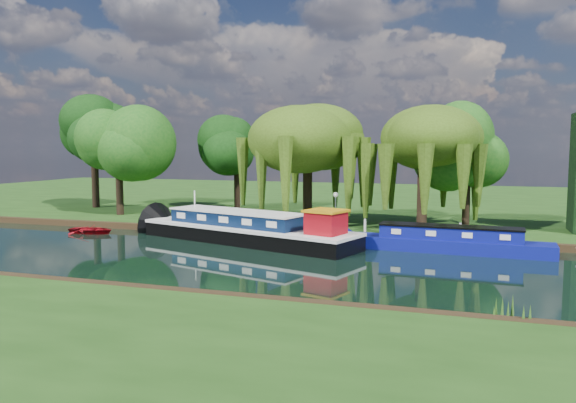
% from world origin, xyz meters
% --- Properties ---
extents(ground, '(120.00, 120.00, 0.00)m').
position_xyz_m(ground, '(0.00, 0.00, 0.00)').
color(ground, black).
extents(far_bank, '(120.00, 52.00, 0.45)m').
position_xyz_m(far_bank, '(0.00, 34.00, 0.23)').
color(far_bank, '#1B3D10').
rests_on(far_bank, ground).
extents(dutch_barge, '(15.94, 7.97, 3.29)m').
position_xyz_m(dutch_barge, '(-4.08, 5.40, 0.82)').
color(dutch_barge, black).
rests_on(dutch_barge, ground).
extents(narrowboat, '(11.63, 2.43, 1.69)m').
position_xyz_m(narrowboat, '(8.47, 6.10, 0.60)').
color(narrowboat, navy).
rests_on(narrowboat, ground).
extents(red_dinghy, '(3.41, 2.54, 0.68)m').
position_xyz_m(red_dinghy, '(-16.22, 5.43, 0.00)').
color(red_dinghy, maroon).
rests_on(red_dinghy, ground).
extents(willow_left, '(7.04, 7.04, 8.44)m').
position_xyz_m(willow_left, '(-2.20, 12.70, 6.58)').
color(willow_left, black).
rests_on(willow_left, far_bank).
extents(willow_right, '(6.39, 6.39, 7.78)m').
position_xyz_m(willow_right, '(6.35, 11.74, 6.13)').
color(willow_right, black).
rests_on(willow_right, far_bank).
extents(tree_far_left, '(5.52, 5.52, 8.90)m').
position_xyz_m(tree_far_left, '(-18.71, 12.53, 6.53)').
color(tree_far_left, black).
rests_on(tree_far_left, far_bank).
extents(tree_far_back, '(5.68, 5.68, 9.55)m').
position_xyz_m(tree_far_back, '(-24.38, 16.81, 7.10)').
color(tree_far_back, black).
rests_on(tree_far_back, far_bank).
extents(tree_far_mid, '(4.80, 4.80, 7.85)m').
position_xyz_m(tree_far_mid, '(-10.70, 18.95, 5.87)').
color(tree_far_mid, black).
rests_on(tree_far_mid, far_bank).
extents(tree_far_right, '(4.68, 4.68, 7.66)m').
position_xyz_m(tree_far_right, '(9.25, 13.93, 5.73)').
color(tree_far_right, black).
rests_on(tree_far_right, far_bank).
extents(lamppost, '(0.36, 0.36, 2.56)m').
position_xyz_m(lamppost, '(0.50, 10.50, 2.42)').
color(lamppost, silver).
rests_on(lamppost, far_bank).
extents(mooring_posts, '(19.16, 0.16, 1.00)m').
position_xyz_m(mooring_posts, '(-0.50, 8.40, 0.95)').
color(mooring_posts, silver).
rests_on(mooring_posts, far_bank).
extents(reeds_near, '(33.70, 1.50, 1.10)m').
position_xyz_m(reeds_near, '(6.87, -7.57, 0.55)').
color(reeds_near, '#275316').
rests_on(reeds_near, ground).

